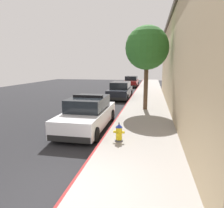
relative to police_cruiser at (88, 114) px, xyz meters
name	(u,v)px	position (x,y,z in m)	size (l,w,h in m)	color
ground_plane	(65,109)	(-3.29, 4.67, -0.84)	(30.26, 60.00, 0.20)	#232326
sidewalk_pavement	(146,110)	(2.71, 4.67, -0.67)	(3.03, 60.00, 0.15)	gray
curb_painted_edge	(124,109)	(1.15, 4.67, -0.67)	(0.08, 60.00, 0.15)	maroon
storefront_building	(219,60)	(7.27, 5.21, 2.66)	(6.34, 23.14, 6.79)	tan
police_cruiser	(88,114)	(0.00, 0.00, 0.00)	(1.94, 4.84, 1.68)	white
parked_car_silver_ahead	(120,91)	(0.10, 9.74, 0.00)	(1.94, 4.84, 1.56)	black
parked_car_dark_far	(131,82)	(0.02, 20.72, 0.00)	(1.94, 4.84, 1.56)	maroon
fire_hydrant	(119,133)	(1.85, -1.81, -0.24)	(0.44, 0.40, 0.76)	#4C4C51
street_tree	(147,48)	(2.64, 4.47, 3.44)	(2.82, 2.82, 5.47)	brown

